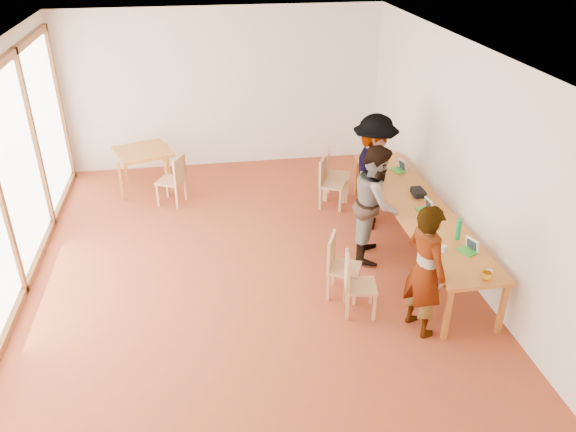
% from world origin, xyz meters
% --- Properties ---
extents(ground, '(8.00, 8.00, 0.00)m').
position_xyz_m(ground, '(0.00, 0.00, 0.00)').
color(ground, '#983F24').
rests_on(ground, ground).
extents(wall_back, '(6.00, 0.10, 3.00)m').
position_xyz_m(wall_back, '(0.00, 4.00, 1.50)').
color(wall_back, beige).
rests_on(wall_back, ground).
extents(wall_front, '(6.00, 0.10, 3.00)m').
position_xyz_m(wall_front, '(0.00, -4.00, 1.50)').
color(wall_front, beige).
rests_on(wall_front, ground).
extents(wall_right, '(0.10, 8.00, 3.00)m').
position_xyz_m(wall_right, '(3.00, 0.00, 1.50)').
color(wall_right, beige).
rests_on(wall_right, ground).
extents(ceiling, '(6.00, 8.00, 0.04)m').
position_xyz_m(ceiling, '(0.00, 0.00, 3.02)').
color(ceiling, white).
rests_on(ceiling, wall_back).
extents(communal_table, '(0.80, 4.00, 0.75)m').
position_xyz_m(communal_table, '(2.50, 0.20, 0.70)').
color(communal_table, '#BD6E2A').
rests_on(communal_table, ground).
extents(side_table, '(0.90, 0.90, 0.75)m').
position_xyz_m(side_table, '(-1.53, 3.01, 0.67)').
color(side_table, '#BD6E2A').
rests_on(side_table, ground).
extents(chair_near, '(0.44, 0.44, 0.44)m').
position_xyz_m(chair_near, '(1.22, -1.07, 0.50)').
color(chair_near, tan).
rests_on(chair_near, ground).
extents(chair_mid, '(0.53, 0.53, 0.46)m').
position_xyz_m(chair_mid, '(1.12, -0.66, 0.52)').
color(chair_mid, tan).
rests_on(chair_mid, ground).
extents(chair_far, '(0.53, 0.53, 0.46)m').
position_xyz_m(chair_far, '(1.55, 1.84, 0.53)').
color(chair_far, tan).
rests_on(chair_far, ground).
extents(chair_empty, '(0.52, 0.52, 0.47)m').
position_xyz_m(chair_empty, '(1.71, 2.14, 0.54)').
color(chair_empty, tan).
rests_on(chair_empty, ground).
extents(chair_spare, '(0.54, 0.54, 0.47)m').
position_xyz_m(chair_spare, '(-0.97, 2.32, 0.54)').
color(chair_spare, tan).
rests_on(chair_spare, ground).
extents(person_near, '(0.57, 0.70, 1.66)m').
position_xyz_m(person_near, '(1.93, -1.50, 0.83)').
color(person_near, gray).
rests_on(person_near, ground).
extents(person_mid, '(0.88, 0.99, 1.70)m').
position_xyz_m(person_mid, '(1.86, 0.20, 0.85)').
color(person_mid, gray).
rests_on(person_mid, ground).
extents(person_far, '(1.10, 1.36, 1.83)m').
position_xyz_m(person_far, '(2.08, 1.07, 0.92)').
color(person_far, gray).
rests_on(person_far, ground).
extents(laptop_near, '(0.24, 0.26, 0.18)m').
position_xyz_m(laptop_near, '(2.67, -1.08, 0.80)').
color(laptop_near, green).
rests_on(laptop_near, communal_table).
extents(laptop_mid, '(0.21, 0.24, 0.19)m').
position_xyz_m(laptop_mid, '(2.54, 0.02, 0.80)').
color(laptop_mid, green).
rests_on(laptop_mid, communal_table).
extents(laptop_far, '(0.23, 0.25, 0.18)m').
position_xyz_m(laptop_far, '(2.66, 1.43, 0.80)').
color(laptop_far, green).
rests_on(laptop_far, communal_table).
extents(yellow_mug, '(0.16, 0.16, 0.10)m').
position_xyz_m(yellow_mug, '(2.60, -1.67, 0.80)').
color(yellow_mug, gold).
rests_on(yellow_mug, communal_table).
extents(green_bottle, '(0.07, 0.07, 0.28)m').
position_xyz_m(green_bottle, '(2.65, -0.76, 0.89)').
color(green_bottle, '#13803F').
rests_on(green_bottle, communal_table).
extents(clear_glass, '(0.07, 0.07, 0.09)m').
position_xyz_m(clear_glass, '(2.36, -1.04, 0.80)').
color(clear_glass, silver).
rests_on(clear_glass, communal_table).
extents(condiment_cup, '(0.08, 0.08, 0.06)m').
position_xyz_m(condiment_cup, '(2.67, -1.59, 0.78)').
color(condiment_cup, white).
rests_on(condiment_cup, communal_table).
extents(pink_phone, '(0.05, 0.10, 0.01)m').
position_xyz_m(pink_phone, '(2.55, 0.02, 0.76)').
color(pink_phone, '#EA4674').
rests_on(pink_phone, communal_table).
extents(black_pouch, '(0.16, 0.26, 0.09)m').
position_xyz_m(black_pouch, '(2.62, 0.53, 0.80)').
color(black_pouch, black).
rests_on(black_pouch, communal_table).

